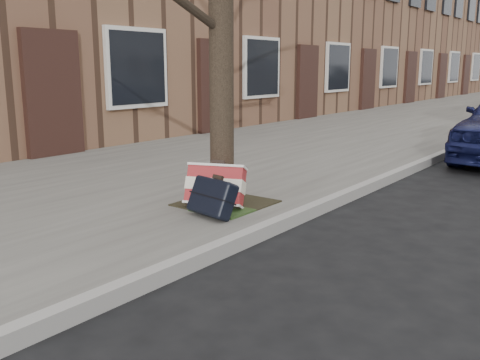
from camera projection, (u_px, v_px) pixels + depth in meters
The scene contains 6 objects.
ground at pixel (350, 304), 3.51m from camera, with size 120.00×120.00×0.00m, color black.
near_sidewalk at pixel (449, 112), 17.38m from camera, with size 5.00×70.00×0.12m, color slate.
house_near at pixel (309, 15), 20.92m from camera, with size 6.80×40.00×7.00m, color brown.
dirt_patch at pixel (226, 203), 5.60m from camera, with size 0.85×0.85×0.01m, color black.
suitcase_red at pixel (215, 186), 5.40m from camera, with size 0.58×0.16×0.42m, color maroon.
suitcase_navy at pixel (212, 197), 5.08m from camera, with size 0.50×0.16×0.36m, color black.
Camera 1 is at (1.39, -3.04, 1.53)m, focal length 40.00 mm.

